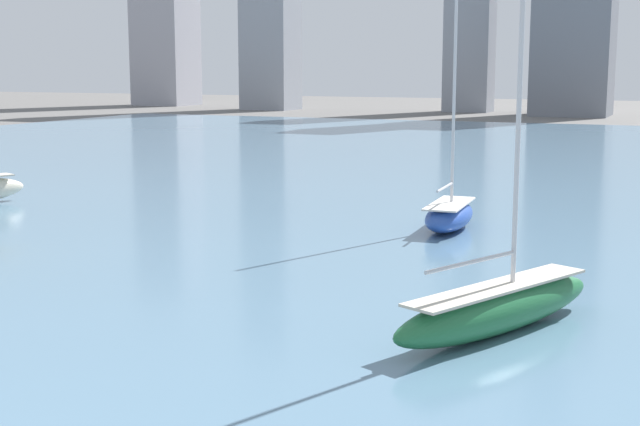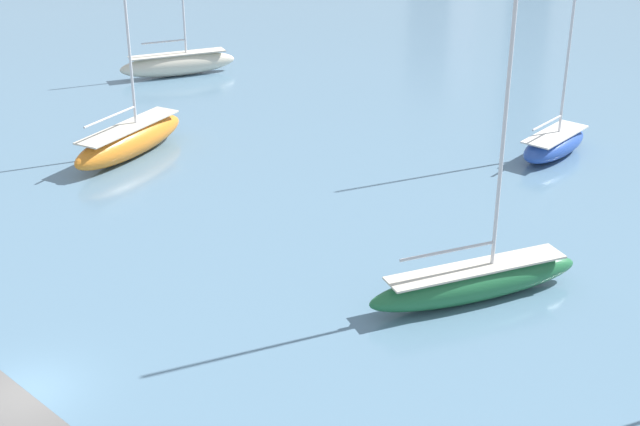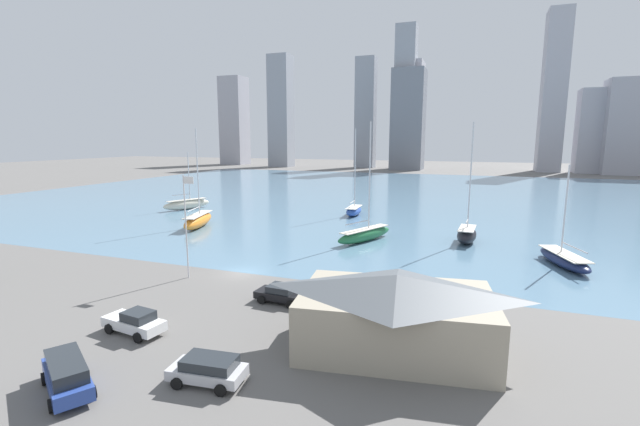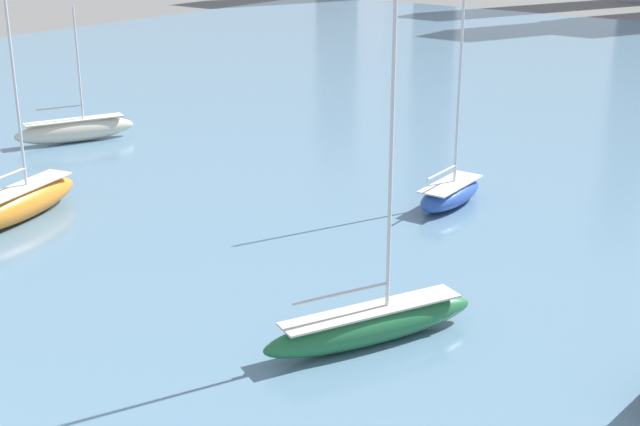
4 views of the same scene
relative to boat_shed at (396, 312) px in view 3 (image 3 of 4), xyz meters
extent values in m
plane|color=#605E5B|center=(-18.15, 10.96, -2.57)|extent=(500.00, 500.00, 0.00)
cube|color=slate|center=(-18.15, 80.96, -2.57)|extent=(180.00, 140.00, 0.00)
cube|color=#9E937F|center=(0.00, 0.00, -0.62)|extent=(13.41, 9.41, 3.91)
pyramid|color=#4C5156|center=(0.00, 0.00, 1.96)|extent=(13.41, 9.41, 1.23)
cylinder|color=silver|center=(-22.44, 7.72, 2.65)|extent=(0.14, 0.14, 10.44)
cube|color=white|center=(-21.82, 7.72, 7.37)|extent=(1.10, 0.03, 0.70)
cube|color=#9E9EA8|center=(-125.37, 186.54, 21.44)|extent=(13.06, 11.96, 48.02)
cube|color=#8E939E|center=(-91.64, 176.31, 25.28)|extent=(10.89, 9.58, 55.70)
cube|color=#8E939E|center=(-49.10, 183.88, 24.08)|extent=(9.49, 7.44, 53.30)
cube|color=#8E939E|center=(-29.14, 178.53, 29.93)|extent=(9.13, 9.06, 65.01)
cube|color=slate|center=(-27.03, 177.12, 20.17)|extent=(14.41, 14.25, 45.49)
cube|color=#A8A8B2|center=(-26.48, 185.79, 22.51)|extent=(8.98, 15.48, 50.16)
cube|color=#A8A8B2|center=(32.93, 184.30, 31.02)|extent=(9.22, 12.48, 67.19)
cube|color=#A8A8B2|center=(47.32, 180.15, 14.57)|extent=(10.27, 10.68, 34.29)
cube|color=#9E9EA8|center=(57.52, 175.67, 16.06)|extent=(13.95, 12.90, 37.27)
ellipsoid|color=orange|center=(-36.85, 29.25, -1.51)|extent=(4.84, 10.49, 2.12)
cube|color=beige|center=(-36.85, 29.25, -0.50)|extent=(3.97, 8.60, 0.10)
cube|color=#2D2D33|center=(-36.85, 29.25, -2.09)|extent=(0.63, 1.82, 0.95)
cylinder|color=silver|center=(-37.05, 29.99, 6.29)|extent=(0.18, 0.18, 13.48)
cylinder|color=silver|center=(-36.43, 27.67, 0.65)|extent=(1.37, 4.67, 0.14)
ellipsoid|color=#236B3D|center=(-9.53, 29.25, -1.69)|extent=(6.17, 10.75, 1.75)
cube|color=beige|center=(-9.53, 29.25, -0.87)|extent=(5.06, 8.82, 0.10)
cube|color=#2D2D33|center=(-9.53, 29.25, -2.17)|extent=(0.96, 1.87, 0.79)
cylinder|color=silver|center=(-9.20, 30.00, 6.42)|extent=(0.18, 0.18, 14.48)
cylinder|color=silver|center=(-10.19, 27.79, 0.28)|extent=(2.12, 4.48, 0.14)
ellipsoid|color=#284CA8|center=(-16.55, 48.53, -1.77)|extent=(2.78, 7.15, 1.59)
cube|color=silver|center=(-16.55, 48.53, -1.03)|extent=(2.28, 5.86, 0.10)
cube|color=#2D2D33|center=(-16.55, 48.53, -2.21)|extent=(0.23, 1.27, 0.72)
cylinder|color=silver|center=(-16.58, 49.06, 6.11)|extent=(0.18, 0.18, 14.18)
cylinder|color=silver|center=(-16.48, 47.15, 0.12)|extent=(0.34, 3.83, 0.14)
ellipsoid|color=#19234C|center=(14.08, 25.48, -1.85)|extent=(5.42, 9.79, 1.44)
cube|color=beige|center=(14.08, 25.48, -1.18)|extent=(4.44, 8.03, 0.10)
cube|color=#2D2D33|center=(14.08, 25.48, -2.24)|extent=(0.69, 1.67, 0.65)
cylinder|color=silver|center=(13.86, 26.16, 3.74)|extent=(0.18, 0.18, 9.73)
cylinder|color=silver|center=(14.63, 23.84, -0.03)|extent=(1.68, 4.68, 0.14)
ellipsoid|color=beige|center=(-49.94, 43.57, -1.59)|extent=(5.57, 9.91, 1.95)
cube|color=beige|center=(-49.94, 43.57, -0.67)|extent=(4.56, 8.12, 0.10)
cube|color=#2D2D33|center=(-49.94, 43.57, -2.13)|extent=(0.87, 1.72, 0.88)
cylinder|color=silver|center=(-49.64, 44.26, 4.07)|extent=(0.18, 0.18, 9.37)
cylinder|color=silver|center=(-50.39, 42.53, 0.48)|extent=(1.63, 3.51, 0.14)
ellipsoid|color=black|center=(3.65, 33.26, -1.55)|extent=(2.86, 6.86, 2.04)
cube|color=#BCB7AD|center=(3.65, 33.26, -0.58)|extent=(2.35, 5.62, 0.10)
cube|color=#2D2D33|center=(3.65, 33.26, -2.11)|extent=(0.23, 1.22, 0.92)
cylinder|color=silver|center=(3.68, 33.77, 6.51)|extent=(0.18, 0.18, 14.08)
cylinder|color=silver|center=(3.60, 32.37, 0.57)|extent=(0.31, 2.81, 0.14)
cube|color=#B7B7BC|center=(-9.39, -7.79, -1.92)|extent=(4.51, 2.45, 0.62)
cube|color=#23282D|center=(-9.21, -7.77, -1.31)|extent=(3.20, 2.07, 0.60)
cylinder|color=black|center=(-10.61, -8.95, -2.23)|extent=(0.71, 0.35, 0.68)
cylinder|color=black|center=(-10.83, -6.92, -2.23)|extent=(0.71, 0.35, 0.68)
cylinder|color=black|center=(-7.94, -8.66, -2.23)|extent=(0.71, 0.35, 0.68)
cylinder|color=black|center=(-8.16, -6.63, -2.23)|extent=(0.71, 0.35, 0.68)
cube|color=white|center=(-18.15, -4.19, -1.84)|extent=(5.00, 2.42, 0.72)
cube|color=#23282D|center=(-17.62, -4.26, -1.16)|extent=(2.21, 1.85, 0.65)
cylinder|color=black|center=(-16.55, -3.45, -2.20)|extent=(0.77, 0.35, 0.74)
cylinder|color=black|center=(-16.79, -5.30, -2.20)|extent=(0.77, 0.35, 0.74)
cylinder|color=black|center=(-19.51, -3.08, -2.20)|extent=(0.77, 0.35, 0.74)
cylinder|color=black|center=(-19.75, -4.93, -2.20)|extent=(0.77, 0.35, 0.74)
cube|color=black|center=(-10.69, 4.91, -1.91)|extent=(4.55, 2.26, 0.60)
cube|color=#23282D|center=(-10.69, 4.91, -1.34)|extent=(2.32, 1.89, 0.55)
cylinder|color=black|center=(-9.26, 5.85, -2.21)|extent=(0.74, 0.32, 0.72)
cylinder|color=black|center=(-9.37, 3.81, -2.21)|extent=(0.74, 0.32, 0.72)
cylinder|color=black|center=(-12.01, 6.01, -2.21)|extent=(0.74, 0.32, 0.72)
cylinder|color=black|center=(-12.13, 3.96, -2.21)|extent=(0.74, 0.32, 0.72)
cube|color=#284293|center=(-16.17, -11.21, -1.82)|extent=(5.38, 4.33, 0.80)
cube|color=#23282D|center=(-16.17, -11.21, -1.04)|extent=(4.38, 3.59, 0.75)
cylinder|color=black|center=(-18.04, -11.20, -2.22)|extent=(0.75, 0.60, 0.71)
cylinder|color=black|center=(-17.02, -9.54, -2.22)|extent=(0.75, 0.60, 0.71)
cylinder|color=black|center=(-15.33, -12.88, -2.22)|extent=(0.75, 0.60, 0.71)
cylinder|color=black|center=(-14.31, -11.22, -2.22)|extent=(0.75, 0.60, 0.71)
camera|label=1|loc=(-3.18, -1.74, 6.92)|focal=50.00mm
camera|label=2|loc=(10.29, -2.18, 18.60)|focal=50.00mm
camera|label=3|loc=(4.53, -26.81, 11.26)|focal=24.00mm
camera|label=4|loc=(11.31, -1.33, 16.91)|focal=50.00mm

